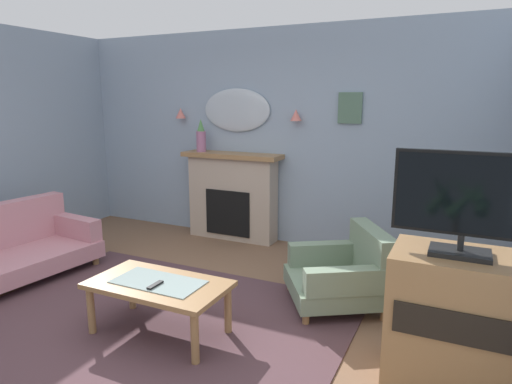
{
  "coord_description": "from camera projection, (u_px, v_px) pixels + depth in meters",
  "views": [
    {
      "loc": [
        2.28,
        -2.53,
        1.85
      ],
      "look_at": [
        0.34,
        1.53,
        0.91
      ],
      "focal_mm": 31.18,
      "sensor_mm": 36.0,
      "label": 1
    }
  ],
  "objects": [
    {
      "name": "coffee_table",
      "position": [
        159.0,
        289.0,
        3.51
      ],
      "size": [
        1.1,
        0.6,
        0.45
      ],
      "color": "olive",
      "rests_on": "ground"
    },
    {
      "name": "tv_remote",
      "position": [
        155.0,
        285.0,
        3.41
      ],
      "size": [
        0.04,
        0.16,
        0.02
      ],
      "primitive_type": "cube",
      "color": "black",
      "rests_on": "coffee_table"
    },
    {
      "name": "armchair_in_corner",
      "position": [
        345.0,
        272.0,
        4.04
      ],
      "size": [
        1.12,
        1.11,
        0.71
      ],
      "color": "gray",
      "rests_on": "ground"
    },
    {
      "name": "wall_sconce_left",
      "position": [
        181.0,
        113.0,
        6.15
      ],
      "size": [
        0.14,
        0.14,
        0.14
      ],
      "primitive_type": "cone",
      "color": "#D17066"
    },
    {
      "name": "patterned_rug",
      "position": [
        152.0,
        322.0,
        3.75
      ],
      "size": [
        3.2,
        2.4,
        0.01
      ],
      "primitive_type": "cube",
      "color": "#4C3338",
      "rests_on": "ground"
    },
    {
      "name": "floor",
      "position": [
        136.0,
        339.0,
        3.59
      ],
      "size": [
        6.69,
        6.47,
        0.1
      ],
      "primitive_type": "cube",
      "color": "brown",
      "rests_on": "ground"
    },
    {
      "name": "wall_mirror",
      "position": [
        236.0,
        110.0,
        5.83
      ],
      "size": [
        0.96,
        0.06,
        0.56
      ],
      "primitive_type": "ellipsoid",
      "color": "#B2BCC6"
    },
    {
      "name": "wall_sconce_right",
      "position": [
        296.0,
        115.0,
        5.44
      ],
      "size": [
        0.14,
        0.14,
        0.14
      ],
      "primitive_type": "cone",
      "color": "#D17066"
    },
    {
      "name": "fireplace",
      "position": [
        232.0,
        197.0,
        5.94
      ],
      "size": [
        1.36,
        0.36,
        1.16
      ],
      "color": "tan",
      "rests_on": "ground"
    },
    {
      "name": "tv_flatscreen",
      "position": [
        465.0,
        201.0,
        2.7
      ],
      "size": [
        0.84,
        0.24,
        0.65
      ],
      "color": "black",
      "rests_on": "tv_cabinet"
    },
    {
      "name": "tv_cabinet",
      "position": [
        453.0,
        320.0,
        2.88
      ],
      "size": [
        0.8,
        0.57,
        0.9
      ],
      "color": "olive",
      "rests_on": "ground"
    },
    {
      "name": "framed_picture",
      "position": [
        350.0,
        108.0,
        5.2
      ],
      "size": [
        0.28,
        0.03,
        0.36
      ],
      "primitive_type": "cube",
      "color": "#4C6B56"
    },
    {
      "name": "floral_couch",
      "position": [
        3.0,
        251.0,
        4.59
      ],
      "size": [
        1.03,
        1.79,
        0.76
      ],
      "color": "#B77A84",
      "rests_on": "ground"
    },
    {
      "name": "mantel_vase_centre",
      "position": [
        201.0,
        137.0,
        5.94
      ],
      "size": [
        0.13,
        0.13,
        0.43
      ],
      "color": "#9E6084",
      "rests_on": "fireplace"
    },
    {
      "name": "wall_back",
      "position": [
        273.0,
        137.0,
        5.76
      ],
      "size": [
        6.69,
        0.1,
        2.73
      ],
      "primitive_type": "cube",
      "color": "#8C9EB2",
      "rests_on": "ground"
    }
  ]
}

